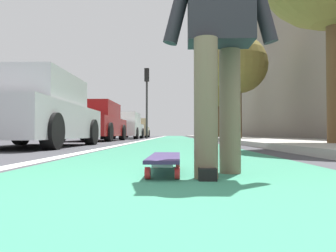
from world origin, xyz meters
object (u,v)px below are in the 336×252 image
at_px(parked_car_near, 33,113).
at_px(parked_car_far, 124,127).
at_px(traffic_light, 147,90).
at_px(pedestrian_distant, 232,119).
at_px(skater_person, 220,26).
at_px(street_tree_mid, 239,65).
at_px(parked_car_end, 136,129).
at_px(street_tree_far, 218,92).
at_px(skateboard, 165,159).
at_px(parked_car_mid, 95,122).

height_order(parked_car_near, parked_car_far, parked_car_far).
bearing_deg(traffic_light, pedestrian_distant, -138.61).
relative_size(skater_person, parked_car_near, 0.41).
bearing_deg(traffic_light, street_tree_mid, -141.27).
bearing_deg(traffic_light, skater_person, -173.49).
bearing_deg(parked_car_end, street_tree_far, -129.99).
relative_size(skater_person, street_tree_mid, 0.36).
bearing_deg(skater_person, traffic_light, 6.51).
relative_size(skateboard, parked_car_mid, 0.19).
height_order(traffic_light, street_tree_mid, street_tree_mid).
bearing_deg(skater_person, parked_car_far, 11.18).
relative_size(skateboard, traffic_light, 0.20).
distance_m(parked_car_end, street_tree_mid, 12.98).
bearing_deg(parked_car_mid, parked_car_end, -0.24).
xyz_separation_m(skater_person, parked_car_near, (4.47, 3.19, -0.24)).
bearing_deg(pedestrian_distant, parked_car_mid, 110.84).
distance_m(street_tree_far, pedestrian_distant, 6.02).
distance_m(parked_car_near, parked_car_far, 11.66).
distance_m(parked_car_end, traffic_light, 6.29).
relative_size(skateboard, skater_person, 0.51).
distance_m(street_tree_mid, pedestrian_distant, 2.42).
relative_size(skateboard, street_tree_far, 0.21).
bearing_deg(pedestrian_distant, skater_person, 169.54).
bearing_deg(parked_car_end, skater_person, -171.76).
distance_m(parked_car_far, pedestrian_distant, 6.59).
distance_m(skater_person, parked_car_far, 16.45).
height_order(skater_person, parked_car_far, skater_person).
bearing_deg(street_tree_far, parked_car_end, 50.01).
relative_size(skater_person, parked_car_far, 0.36).
xyz_separation_m(skater_person, pedestrian_distant, (12.50, -2.31, 0.02)).
height_order(parked_car_end, pedestrian_distant, pedestrian_distant).
height_order(skater_person, street_tree_far, street_tree_far).
relative_size(parked_car_near, parked_car_far, 0.88).
bearing_deg(parked_car_far, skater_person, -168.82).
distance_m(parked_car_near, traffic_light, 13.15).
bearing_deg(skateboard, parked_car_mid, 16.68).
bearing_deg(skater_person, street_tree_far, -7.84).
height_order(skater_person, parked_car_near, skater_person).
height_order(parked_car_mid, parked_car_end, parked_car_mid).
bearing_deg(pedestrian_distant, parked_car_far, 56.54).
height_order(parked_car_mid, pedestrian_distant, pedestrian_distant).
bearing_deg(skateboard, parked_car_near, 33.33).
relative_size(parked_car_near, parked_car_end, 0.96).
bearing_deg(skater_person, skateboard, 66.67).
height_order(skateboard, pedestrian_distant, pedestrian_distant).
bearing_deg(traffic_light, street_tree_far, -79.82).
distance_m(parked_car_near, parked_car_mid, 5.86).
xyz_separation_m(parked_car_mid, parked_car_far, (5.80, -0.21, -0.02)).
height_order(parked_car_mid, traffic_light, traffic_light).
xyz_separation_m(parked_car_mid, street_tree_mid, (1.45, -5.90, 2.54)).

